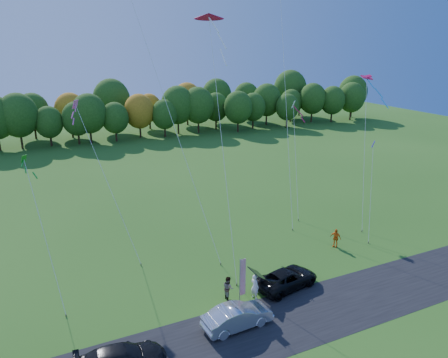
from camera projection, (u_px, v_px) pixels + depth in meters
name	position (u px, v px, depth m)	size (l,w,h in m)	color
ground	(259.00, 290.00, 32.56)	(160.00, 160.00, 0.00)	#275616
asphalt_strip	(289.00, 320.00, 29.13)	(90.00, 6.00, 0.01)	black
tree_line	(108.00, 142.00, 79.78)	(116.00, 12.00, 10.00)	#1E4711
black_suv	(287.00, 279.00, 32.81)	(2.35, 5.09, 1.41)	black
silver_sedan	(238.00, 316.00, 28.22)	(1.64, 4.70, 1.55)	silver
person_tailgate_a	(255.00, 286.00, 31.31)	(0.69, 0.45, 1.90)	white
person_tailgate_b	(228.00, 288.00, 31.27)	(0.85, 0.67, 1.76)	gray
person_east	(335.00, 238.00, 39.14)	(1.02, 0.42, 1.74)	orange
feather_flag	(242.00, 277.00, 30.08)	(0.49, 0.10, 3.67)	#999999
kite_delta_blue	(165.00, 99.00, 35.90)	(6.38, 12.09, 27.35)	#4C3F33
kite_parafoil_orange	(285.00, 80.00, 44.99)	(6.92, 13.28, 28.14)	#4C3F33
kite_delta_red	(222.00, 139.00, 34.30)	(3.07, 9.80, 21.05)	#4C3F33
kite_parafoil_rainbow	(365.00, 151.00, 43.62)	(5.79, 6.46, 14.68)	#4C3F33
kite_diamond_green	(44.00, 233.00, 30.38)	(1.69, 6.74, 10.24)	#4C3F33
kite_diamond_white	(296.00, 160.00, 45.79)	(2.70, 5.51, 11.99)	#4C3F33
kite_diamond_pink	(108.00, 183.00, 36.38)	(3.73, 7.36, 13.38)	#4C3F33
kite_diamond_blue_low	(371.00, 192.00, 40.60)	(3.06, 3.76, 9.04)	#4C3F33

